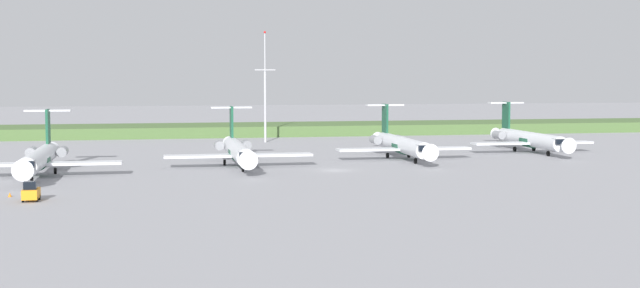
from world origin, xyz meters
name	(u,v)px	position (x,y,z in m)	size (l,w,h in m)	color
ground_plane	(301,152)	(0.00, 30.00, 0.00)	(500.00, 500.00, 0.00)	#939399
grass_berm	(267,129)	(0.00, 78.40, 1.24)	(320.00, 20.00, 2.48)	#4C6B38
regional_jet_nearest	(39,158)	(-42.49, 1.40, 2.54)	(22.81, 31.00, 9.00)	silver
regional_jet_second	(238,150)	(-13.78, 8.63, 2.54)	(22.81, 31.00, 9.00)	silver
regional_jet_third	(401,144)	(14.64, 14.94, 2.54)	(22.81, 31.00, 9.00)	silver
regional_jet_fourth	(529,138)	(41.41, 22.71, 2.54)	(22.81, 31.00, 9.00)	silver
antenna_mast	(265,96)	(-3.45, 55.18, 9.74)	(4.40, 0.50, 23.48)	#B2B2B7
baggage_tug	(31,192)	(-40.23, -23.72, 1.00)	(1.72, 3.20, 2.30)	orange
safety_cone_mid_marker	(10,195)	(-43.15, -19.82, 0.28)	(0.44, 0.44, 0.55)	orange
safety_cone_rear_marker	(28,193)	(-41.22, -19.14, 0.28)	(0.44, 0.44, 0.55)	orange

